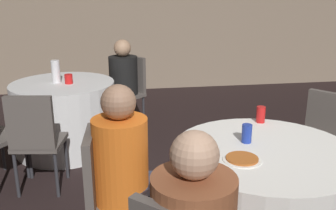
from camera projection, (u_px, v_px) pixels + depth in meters
The scene contains 14 objects.
wall_back at pixel (163, 8), 6.38m from camera, with size 16.00×0.06×2.80m.
table_near at pixel (261, 202), 2.45m from camera, with size 1.16×1.16×0.76m.
table_far at pixel (65, 116), 4.11m from camera, with size 1.10×1.10×0.76m.
chair_near_west at pixel (107, 188), 2.31m from camera, with size 0.42×0.42×0.91m.
chair_near_northeast at pixel (323, 137), 3.10m from camera, with size 0.56×0.56×0.91m.
chair_far_south at pixel (35, 135), 3.14m from camera, with size 0.45×0.46×0.91m.
chair_far_northeast at pixel (129, 86), 4.75m from camera, with size 0.56×0.56×0.91m.
person_black_shirt at pixel (120, 85), 4.63m from camera, with size 0.49×0.48×1.14m.
person_orange_shirt at pixel (132, 177), 2.30m from camera, with size 0.51×0.34×1.20m.
pizza_plate_near at pixel (242, 159), 2.19m from camera, with size 0.23×0.23×0.02m.
soda_can_blue at pixel (247, 133), 2.43m from camera, with size 0.07×0.07×0.12m.
soda_can_red at pixel (261, 114), 2.80m from camera, with size 0.07×0.07×0.12m.
bottle_far at pixel (56, 71), 3.98m from camera, with size 0.09×0.09×0.24m.
cup_far at pixel (69, 79), 3.95m from camera, with size 0.08×0.08×0.10m.
Camera 1 is at (-0.94, -2.14, 1.72)m, focal length 40.00 mm.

